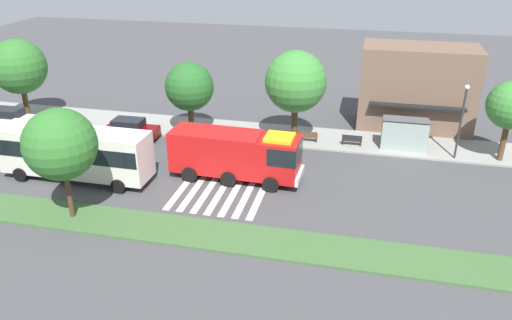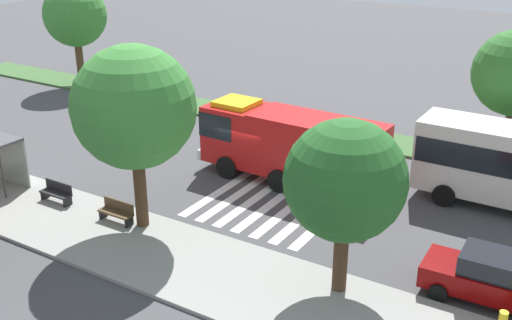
% 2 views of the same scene
% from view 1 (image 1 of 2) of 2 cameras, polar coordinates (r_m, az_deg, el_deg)
% --- Properties ---
extents(ground_plane, '(120.00, 120.00, 0.00)m').
position_cam_1_polar(ground_plane, '(35.04, 1.31, -2.34)').
color(ground_plane, '#424244').
extents(sidewalk, '(60.00, 4.67, 0.14)m').
position_cam_1_polar(sidewalk, '(42.53, 3.63, 2.80)').
color(sidewalk, gray).
rests_on(sidewalk, ground_plane).
extents(median_strip, '(60.00, 3.00, 0.14)m').
position_cam_1_polar(median_strip, '(28.65, -1.83, -8.97)').
color(median_strip, '#3D6033').
rests_on(median_strip, ground_plane).
extents(crosswalk, '(5.85, 10.91, 0.01)m').
position_cam_1_polar(crosswalk, '(35.62, -2.96, -1.88)').
color(crosswalk, silver).
rests_on(crosswalk, ground_plane).
extents(fire_truck, '(9.28, 3.10, 3.58)m').
position_cam_1_polar(fire_truck, '(34.40, -1.92, 0.78)').
color(fire_truck, '#B71414').
rests_on(fire_truck, ground_plane).
extents(parked_car_west, '(4.59, 2.07, 1.79)m').
position_cam_1_polar(parked_car_west, '(49.04, -26.27, 4.30)').
color(parked_car_west, silver).
rests_on(parked_car_west, ground_plane).
extents(parked_car_mid, '(4.48, 2.15, 1.75)m').
position_cam_1_polar(parked_car_mid, '(42.87, -14.12, 3.44)').
color(parked_car_mid, '#720505').
rests_on(parked_car_mid, ground_plane).
extents(transit_bus, '(10.68, 2.90, 3.66)m').
position_cam_1_polar(transit_bus, '(36.55, -20.00, 1.01)').
color(transit_bus, silver).
rests_on(transit_bus, ground_plane).
extents(bus_stop_shelter, '(3.50, 1.40, 2.46)m').
position_cam_1_polar(bus_stop_shelter, '(40.57, 16.69, 3.40)').
color(bus_stop_shelter, '#4C4C51').
rests_on(bus_stop_shelter, sidewalk).
extents(bench_near_shelter, '(1.60, 0.50, 0.90)m').
position_cam_1_polar(bench_near_shelter, '(40.95, 10.91, 2.27)').
color(bench_near_shelter, black).
rests_on(bench_near_shelter, sidewalk).
extents(bench_west_of_shelter, '(1.60, 0.50, 0.90)m').
position_cam_1_polar(bench_west_of_shelter, '(41.17, 5.93, 2.73)').
color(bench_west_of_shelter, '#4C3823').
rests_on(bench_west_of_shelter, sidewalk).
extents(street_lamp, '(0.36, 0.36, 5.76)m').
position_cam_1_polar(street_lamp, '(39.84, 22.48, 4.72)').
color(street_lamp, '#2D2D30').
rests_on(street_lamp, sidewalk).
extents(storefront_building, '(9.57, 5.58, 7.19)m').
position_cam_1_polar(storefront_building, '(45.56, 17.88, 7.85)').
color(storefront_building, brown).
rests_on(storefront_building, ground_plane).
extents(sidewalk_tree_far_west, '(4.83, 4.83, 7.26)m').
position_cam_1_polar(sidewalk_tree_far_west, '(49.50, -25.50, 9.59)').
color(sidewalk_tree_far_west, '#513823').
rests_on(sidewalk_tree_far_west, sidewalk).
extents(sidewalk_tree_west, '(4.03, 4.03, 6.09)m').
position_cam_1_polar(sidewalk_tree_west, '(41.94, -7.62, 8.27)').
color(sidewalk_tree_west, '#47301E').
rests_on(sidewalk_tree_west, sidewalk).
extents(sidewalk_tree_center, '(4.85, 4.85, 7.50)m').
position_cam_1_polar(sidewalk_tree_center, '(39.50, 4.56, 8.88)').
color(sidewalk_tree_center, '#47301E').
rests_on(sidewalk_tree_center, sidewalk).
extents(sidewalk_tree_east, '(3.50, 3.50, 6.09)m').
position_cam_1_polar(sidewalk_tree_east, '(40.65, 27.16, 5.55)').
color(sidewalk_tree_east, '#513823').
rests_on(sidewalk_tree_east, sidewalk).
extents(median_tree_west, '(4.21, 4.21, 6.85)m').
position_cam_1_polar(median_tree_west, '(30.55, -21.47, 1.66)').
color(median_tree_west, '#47301E').
rests_on(median_tree_west, median_strip).
extents(fire_hydrant, '(0.28, 0.28, 0.70)m').
position_cam_1_polar(fire_hydrant, '(44.73, -13.93, 3.81)').
color(fire_hydrant, gold).
rests_on(fire_hydrant, sidewalk).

